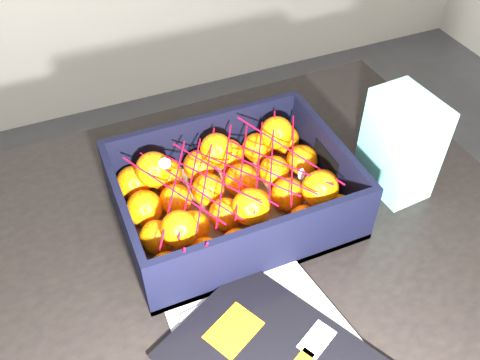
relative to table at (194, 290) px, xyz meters
name	(u,v)px	position (x,y,z in m)	size (l,w,h in m)	color
table	(194,290)	(0.00, 0.00, 0.00)	(1.21, 0.82, 0.75)	black
produce_crate	(233,199)	(0.10, 0.06, 0.14)	(0.39, 0.29, 0.12)	olive
clementine_heap	(232,193)	(0.10, 0.06, 0.15)	(0.37, 0.27, 0.11)	#FF6505
mesh_net	(231,176)	(0.09, 0.05, 0.20)	(0.32, 0.26, 0.09)	red
retail_carton	(401,145)	(0.40, 0.02, 0.19)	(0.08, 0.13, 0.19)	silver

